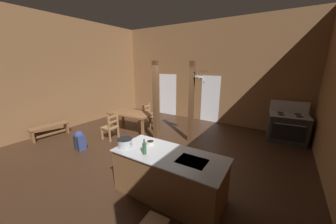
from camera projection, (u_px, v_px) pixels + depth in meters
The scene contains 17 objects.
ground_plane at pixel (148, 154), 5.34m from camera, with size 9.03×8.67×0.10m, color #382316.
wall_back at pixel (203, 73), 8.03m from camera, with size 9.03×0.14×4.29m, color brown.
wall_left at pixel (62, 75), 6.98m from camera, with size 0.14×8.67×4.29m, color brown.
glazed_door_back_left at pixel (168, 95), 9.23m from camera, with size 1.00×0.01×2.05m, color white.
glazed_panel_back_right at pixel (210, 99), 8.04m from camera, with size 0.84×0.01×2.05m, color white.
kitchen_island at pixel (169, 175), 3.51m from camera, with size 2.18×1.00×0.89m.
stove_range at pixel (287, 127), 6.03m from camera, with size 1.22×0.92×1.32m.
support_post_with_pot_rack at pixel (192, 100), 5.77m from camera, with size 0.56×0.24×2.64m.
support_post_center at pixel (156, 104), 5.64m from camera, with size 0.14×0.14×2.64m.
dining_table at pixel (131, 115), 6.93m from camera, with size 1.78×1.05×0.74m.
ladderback_chair_near_window at pixel (149, 116), 7.52m from camera, with size 0.46×0.46×0.95m.
ladderback_chair_by_post at pixel (111, 127), 6.19m from camera, with size 0.46×0.46×0.95m.
bench_along_left_wall at pixel (50, 129), 6.41m from camera, with size 0.46×1.24×0.44m.
backpack at pixel (80, 140), 5.47m from camera, with size 0.34×0.33×0.60m.
stockpot_on_counter at pixel (125, 143), 3.67m from camera, with size 0.37×0.30×0.18m.
mixing_bowl_on_counter at pixel (150, 143), 3.82m from camera, with size 0.17×0.17×0.06m.
bottle_tall_on_counter at pixel (144, 148), 3.38m from camera, with size 0.08×0.08×0.30m.
Camera 1 is at (3.14, -3.74, 2.54)m, focal length 19.30 mm.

